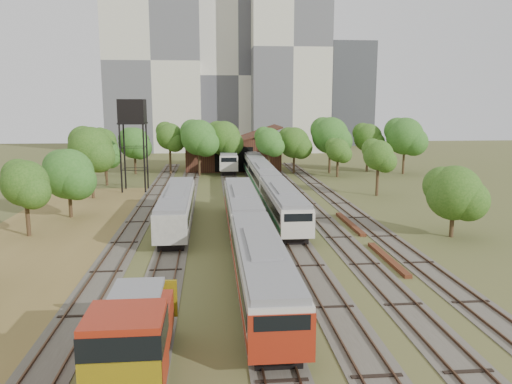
{
  "coord_description": "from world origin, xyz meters",
  "views": [
    {
      "loc": [
        -4.77,
        -30.02,
        11.29
      ],
      "look_at": [
        -0.29,
        19.53,
        2.5
      ],
      "focal_mm": 35.0,
      "sensor_mm": 36.0,
      "label": 1
    }
  ],
  "objects": [
    {
      "name": "railcar_green_set",
      "position": [
        2.0,
        33.8,
        1.79
      ],
      "size": [
        2.75,
        52.08,
        3.39
      ],
      "color": "black",
      "rests_on": "ground"
    },
    {
      "name": "maintenance_shed",
      "position": [
        -1.0,
        57.98,
        2.91
      ],
      "size": [
        16.45,
        11.55,
        7.58
      ],
      "color": "#3B1A15",
      "rests_on": "ground"
    },
    {
      "name": "tree_band_far",
      "position": [
        6.01,
        50.3,
        5.81
      ],
      "size": [
        49.14,
        9.29,
        9.21
      ],
      "color": "#382616",
      "rests_on": "ground"
    },
    {
      "name": "tracks",
      "position": [
        -0.67,
        25.0,
        0.04
      ],
      "size": [
        24.6,
        80.0,
        0.19
      ],
      "color": "#4C473D",
      "rests_on": "ground"
    },
    {
      "name": "rail_pile_far",
      "position": [
        8.2,
        14.89,
        0.14
      ],
      "size": [
        0.54,
        8.59,
        0.28
      ],
      "primitive_type": "cube",
      "color": "#5C2E1A",
      "rests_on": "ground"
    },
    {
      "name": "railcar_rear",
      "position": [
        -2.0,
        55.94,
        1.92
      ],
      "size": [
        2.94,
        16.08,
        3.63
      ],
      "color": "black",
      "rests_on": "ground"
    },
    {
      "name": "dry_grass_patch",
      "position": [
        -18.0,
        8.0,
        0.02
      ],
      "size": [
        14.0,
        60.0,
        0.04
      ],
      "primitive_type": "cube",
      "color": "brown",
      "rests_on": "ground"
    },
    {
      "name": "tower_centre",
      "position": [
        2.0,
        100.0,
        18.0
      ],
      "size": [
        20.0,
        18.0,
        36.0
      ],
      "primitive_type": "cube",
      "color": "beige",
      "rests_on": "ground"
    },
    {
      "name": "rail_pile_near",
      "position": [
        8.0,
        4.01,
        0.13
      ],
      "size": [
        0.52,
        7.83,
        0.26
      ],
      "primitive_type": "cube",
      "color": "#5C2E1A",
      "rests_on": "ground"
    },
    {
      "name": "water_tower",
      "position": [
        -14.78,
        35.99,
        10.04
      ],
      "size": [
        3.44,
        3.44,
        11.9
      ],
      "color": "black",
      "rests_on": "ground"
    },
    {
      "name": "railcar_red_set",
      "position": [
        -2.0,
        6.01,
        1.84
      ],
      "size": [
        2.82,
        34.57,
        3.48
      ],
      "color": "black",
      "rests_on": "ground"
    },
    {
      "name": "tree_band_left",
      "position": [
        -19.59,
        20.44,
        5.29
      ],
      "size": [
        7.02,
        60.96,
        8.65
      ],
      "color": "#382616",
      "rests_on": "ground"
    },
    {
      "name": "tower_left",
      "position": [
        -18.0,
        95.0,
        21.0
      ],
      "size": [
        22.0,
        16.0,
        42.0
      ],
      "primitive_type": "cube",
      "color": "beige",
      "rests_on": "ground"
    },
    {
      "name": "shunter_locomotive",
      "position": [
        -8.0,
        -10.93,
        1.84
      ],
      "size": [
        2.9,
        8.1,
        3.8
      ],
      "color": "black",
      "rests_on": "ground"
    },
    {
      "name": "tree_band_right",
      "position": [
        15.56,
        23.82,
        4.24
      ],
      "size": [
        5.0,
        40.25,
        6.95
      ],
      "color": "#382616",
      "rests_on": "ground"
    },
    {
      "name": "tower_right",
      "position": [
        14.0,
        92.0,
        24.0
      ],
      "size": [
        18.0,
        16.0,
        48.0
      ],
      "primitive_type": "cube",
      "color": "beige",
      "rests_on": "ground"
    },
    {
      "name": "old_grey_coach",
      "position": [
        -8.0,
        15.85,
        1.85
      ],
      "size": [
        2.74,
        18.0,
        3.39
      ],
      "color": "black",
      "rests_on": "ground"
    },
    {
      "name": "ground",
      "position": [
        0.0,
        0.0,
        0.0
      ],
      "size": [
        240.0,
        240.0,
        0.0
      ],
      "primitive_type": "plane",
      "color": "#475123",
      "rests_on": "ground"
    },
    {
      "name": "tower_far_right",
      "position": [
        34.0,
        110.0,
        14.0
      ],
      "size": [
        12.0,
        12.0,
        28.0
      ],
      "primitive_type": "cube",
      "color": "#393B3F",
      "rests_on": "ground"
    }
  ]
}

